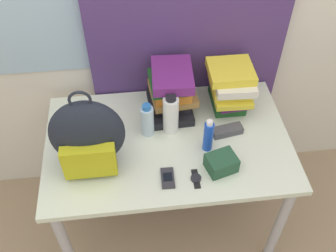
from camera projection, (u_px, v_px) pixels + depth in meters
The scene contains 12 objects.
curtain_blue at pixel (190, 4), 1.82m from camera, with size 1.01×0.04×2.50m.
desk at pixel (168, 153), 1.97m from camera, with size 1.18×0.73×0.76m.
backpack at pixel (87, 136), 1.68m from camera, with size 0.33×0.20×0.43m.
book_stack_left at pixel (171, 91), 1.96m from camera, with size 0.25×0.29×0.25m.
book_stack_center at pixel (230, 85), 1.98m from camera, with size 0.23×0.29×0.24m.
water_bottle at pixel (147, 120), 1.87m from camera, with size 0.06×0.06×0.19m.
sports_bottle at pixel (171, 114), 1.87m from camera, with size 0.08×0.08×0.23m.
sunscreen_bottle at pixel (208, 136), 1.81m from camera, with size 0.05×0.05×0.18m.
cell_phone at pixel (168, 178), 1.74m from camera, with size 0.06×0.11×0.02m.
sunglasses_case at pixel (227, 131), 1.92m from camera, with size 0.16×0.08×0.04m.
camera_pouch at pixel (221, 163), 1.76m from camera, with size 0.15×0.14×0.08m.
wristwatch at pixel (196, 178), 1.74m from camera, with size 0.05×0.10×0.01m.
Camera 1 is at (-0.15, -0.87, 2.19)m, focal length 42.00 mm.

